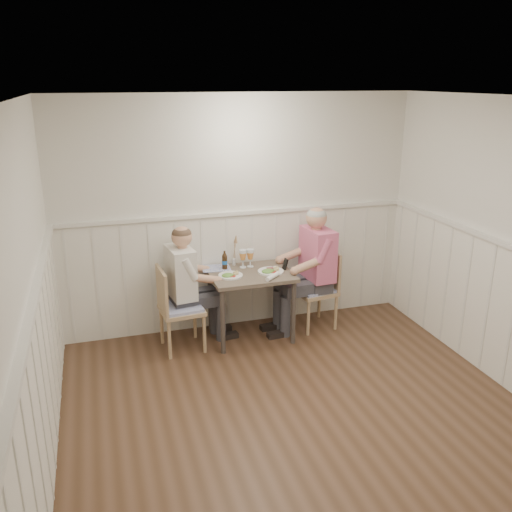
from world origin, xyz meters
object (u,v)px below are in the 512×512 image
Objects in this scene: dining_table at (251,282)px; diner_cream at (185,295)px; chair_left at (176,306)px; man_in_pink at (313,278)px; beer_bottle at (225,261)px; chair_right at (319,286)px; grass_vase at (234,251)px.

dining_table is 0.66× the size of diner_cream.
man_in_pink reaches higher than chair_left.
man_in_pink is 1.02m from beer_bottle.
diner_cream reaches higher than chair_left.
dining_table is 0.84m from chair_right.
chair_right is 4.25× the size of beer_bottle.
dining_table is 0.36m from beer_bottle.
beer_bottle is at bearing 23.09° from chair_left.
chair_right is 0.62× the size of man_in_pink.
chair_right is at bearing 3.67° from chair_left.
grass_vase reaches higher than beer_bottle.
chair_left is (-0.82, -0.07, -0.15)m from dining_table.
beer_bottle is at bearing 143.03° from dining_table.
diner_cream is at bearing 179.72° from chair_right.
dining_table is at bearing -69.55° from grass_vase.
beer_bottle is (-0.24, 0.18, 0.20)m from dining_table.
grass_vase is (0.60, 0.25, 0.35)m from diner_cream.
grass_vase is at bearing 22.29° from diner_cream.
diner_cream is 0.74m from grass_vase.
diner_cream is at bearing 176.33° from dining_table.
man_in_pink is at bearing -169.24° from chair_right.
beer_bottle is at bearing 16.26° from diner_cream.
chair_right is at bearing -15.19° from grass_vase.
diner_cream is (-0.71, 0.05, -0.09)m from dining_table.
beer_bottle is at bearing 170.82° from man_in_pink.
diner_cream is at bearing 179.09° from man_in_pink.
grass_vase is (-0.11, 0.29, 0.27)m from dining_table.
man_in_pink is 6.84× the size of beer_bottle.
chair_left is at bearing -176.70° from man_in_pink.
grass_vase is at bearing 39.57° from beer_bottle.
chair_left is at bearing -175.29° from dining_table.
diner_cream is (-1.53, 0.01, 0.07)m from chair_right.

